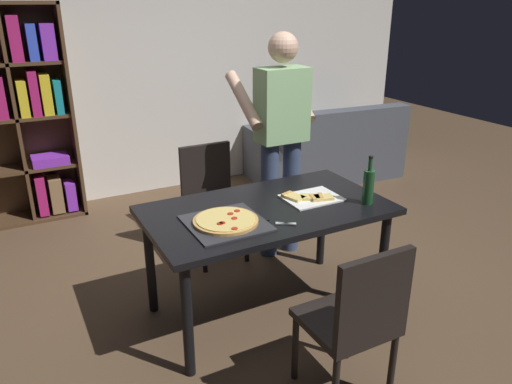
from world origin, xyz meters
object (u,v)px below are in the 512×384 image
(couch, at_px, (327,153))
(person_serving_pizza, at_px, (280,134))
(dining_table, at_px, (267,219))
(wine_bottle, at_px, (368,186))
(chair_near_camera, at_px, (357,317))
(chair_far_side, at_px, (211,195))
(kitchen_scissors, at_px, (274,223))
(pepperoni_pizza_on_tray, at_px, (226,221))

(couch, height_order, person_serving_pizza, person_serving_pizza)
(dining_table, relative_size, wine_bottle, 4.80)
(chair_near_camera, height_order, wine_bottle, wine_bottle)
(dining_table, relative_size, chair_near_camera, 1.69)
(person_serving_pizza, bearing_deg, wine_bottle, -84.21)
(chair_near_camera, bearing_deg, person_serving_pizza, 72.76)
(chair_far_side, height_order, person_serving_pizza, person_serving_pizza)
(wine_bottle, bearing_deg, kitchen_scissors, 179.16)
(couch, xyz_separation_m, wine_bottle, (-1.30, -2.23, 0.57))
(kitchen_scissors, bearing_deg, chair_far_side, 85.67)
(couch, bearing_deg, kitchen_scissors, -131.76)
(dining_table, bearing_deg, person_serving_pizza, 54.26)
(couch, xyz_separation_m, person_serving_pizza, (-1.40, -1.30, 0.70))
(chair_far_side, xyz_separation_m, couch, (1.90, 1.08, -0.21))
(couch, bearing_deg, pepperoni_pizza_on_tray, -136.82)
(wine_bottle, bearing_deg, person_serving_pizza, 95.79)
(chair_far_side, xyz_separation_m, wine_bottle, (0.59, -1.15, 0.36))
(dining_table, distance_m, couch, 2.77)
(wine_bottle, bearing_deg, dining_table, 157.73)
(dining_table, xyz_separation_m, pepperoni_pizza_on_tray, (-0.33, -0.10, 0.10))
(pepperoni_pizza_on_tray, xyz_separation_m, wine_bottle, (0.92, -0.14, 0.10))
(dining_table, relative_size, kitchen_scissors, 7.99)
(pepperoni_pizza_on_tray, bearing_deg, chair_near_camera, -67.76)
(chair_near_camera, bearing_deg, dining_table, 90.00)
(dining_table, height_order, pepperoni_pizza_on_tray, pepperoni_pizza_on_tray)
(pepperoni_pizza_on_tray, height_order, kitchen_scissors, pepperoni_pizza_on_tray)
(couch, relative_size, pepperoni_pizza_on_tray, 4.00)
(kitchen_scissors, bearing_deg, person_serving_pizza, 57.70)
(dining_table, bearing_deg, chair_far_side, 90.00)
(person_serving_pizza, bearing_deg, chair_far_side, 156.13)
(person_serving_pizza, bearing_deg, couch, 42.83)
(kitchen_scissors, bearing_deg, pepperoni_pizza_on_tray, 151.85)
(person_serving_pizza, height_order, pepperoni_pizza_on_tray, person_serving_pizza)
(dining_table, relative_size, pepperoni_pizza_on_tray, 3.45)
(dining_table, bearing_deg, couch, 46.35)
(kitchen_scissors, bearing_deg, chair_near_camera, -82.72)
(wine_bottle, relative_size, kitchen_scissors, 1.66)
(person_serving_pizza, height_order, wine_bottle, person_serving_pizza)
(dining_table, bearing_deg, chair_near_camera, -90.00)
(couch, distance_m, pepperoni_pizza_on_tray, 3.09)
(chair_near_camera, distance_m, couch, 3.47)
(chair_near_camera, xyz_separation_m, kitchen_scissors, (-0.09, 0.68, 0.24))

